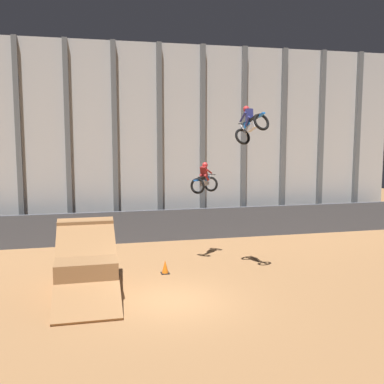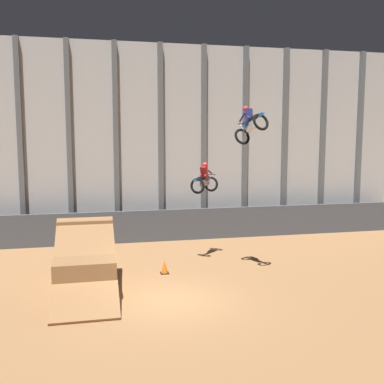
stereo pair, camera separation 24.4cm
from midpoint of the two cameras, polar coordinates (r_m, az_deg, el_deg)
ground_plane at (r=16.36m, az=-2.94°, el=-13.66°), size 60.00×60.00×0.00m
arena_back_wall at (r=25.84m, az=-7.25°, el=6.36°), size 32.00×0.40×11.04m
lower_barrier at (r=24.97m, az=-6.76°, el=-4.37°), size 31.36×0.20×1.76m
dirt_ramp at (r=17.84m, az=-13.63°, el=-9.15°), size 2.23×5.06×2.57m
rider_bike_left_air at (r=21.04m, az=1.25°, el=1.51°), size 1.56×1.63×1.46m
rider_bike_right_air at (r=18.71m, az=7.07°, el=8.54°), size 1.15×1.81×1.66m
traffic_cone_near_ramp at (r=19.37m, az=-3.80°, el=-9.49°), size 0.36×0.36×0.58m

